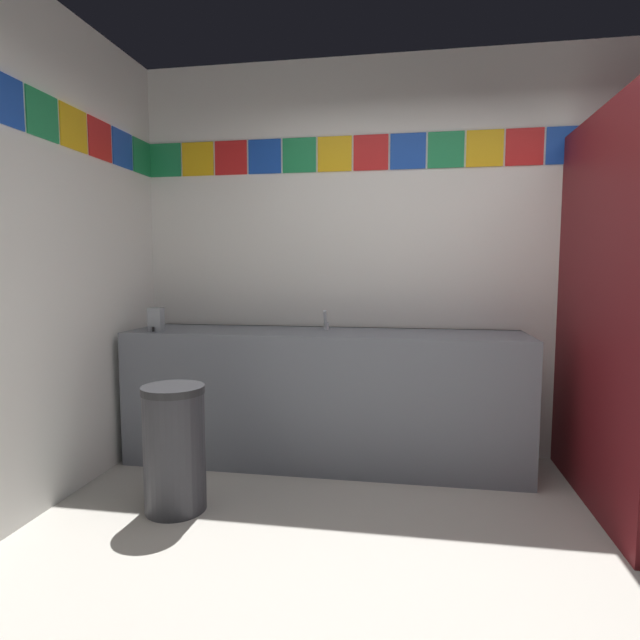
% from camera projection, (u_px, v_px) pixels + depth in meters
% --- Properties ---
extents(ground_plane, '(9.53, 9.53, 0.00)m').
position_uv_depth(ground_plane, '(464.00, 598.00, 2.07)').
color(ground_plane, '#B2ADA3').
extents(wall_back, '(4.33, 0.09, 2.78)m').
position_uv_depth(wall_back, '(443.00, 257.00, 3.64)').
color(wall_back, white).
rests_on(wall_back, ground_plane).
extents(vanity_counter, '(2.65, 0.61, 0.90)m').
position_uv_depth(vanity_counter, '(324.00, 396.00, 3.53)').
color(vanity_counter, slate).
rests_on(vanity_counter, ground_plane).
extents(faucet_center, '(0.04, 0.10, 0.14)m').
position_uv_depth(faucet_center, '(326.00, 322.00, 3.57)').
color(faucet_center, silver).
rests_on(faucet_center, vanity_counter).
extents(soap_dispenser, '(0.09, 0.09, 0.16)m').
position_uv_depth(soap_dispenser, '(156.00, 320.00, 3.48)').
color(soap_dispenser, gray).
rests_on(soap_dispenser, vanity_counter).
extents(trash_bin, '(0.34, 0.34, 0.69)m').
position_uv_depth(trash_bin, '(175.00, 448.00, 2.82)').
color(trash_bin, '#333338').
rests_on(trash_bin, ground_plane).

